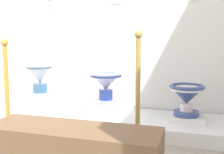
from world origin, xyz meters
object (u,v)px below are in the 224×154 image
at_px(plinth_block_squat_floral, 41,102).
at_px(antique_toilet_pale_glazed, 106,83).
at_px(stanchion_post_near_left, 8,119).
at_px(stanchion_post_near_right, 137,117).
at_px(antique_toilet_squat_floral, 40,76).
at_px(info_placard_first, 52,3).
at_px(plinth_block_pale_glazed, 106,110).
at_px(plinth_block_central_ornate, 186,118).
at_px(antique_toilet_central_ornate, 187,95).

height_order(plinth_block_squat_floral, antique_toilet_pale_glazed, antique_toilet_pale_glazed).
height_order(stanchion_post_near_left, stanchion_post_near_right, stanchion_post_near_right).
xyz_separation_m(antique_toilet_squat_floral, info_placard_first, (-0.02, 0.38, 0.89)).
relative_size(plinth_block_pale_glazed, stanchion_post_near_left, 0.38).
relative_size(stanchion_post_near_left, stanchion_post_near_right, 0.94).
bearing_deg(info_placard_first, antique_toilet_pale_glazed, -26.11).
bearing_deg(antique_toilet_pale_glazed, plinth_block_squat_floral, 177.49).
xyz_separation_m(antique_toilet_pale_glazed, stanchion_post_near_right, (0.50, -0.69, -0.16)).
bearing_deg(antique_toilet_squat_floral, plinth_block_central_ornate, 0.21).
height_order(plinth_block_pale_glazed, antique_toilet_pale_glazed, antique_toilet_pale_glazed).
xyz_separation_m(plinth_block_pale_glazed, plinth_block_central_ornate, (0.86, 0.04, -0.03)).
distance_m(antique_toilet_squat_floral, antique_toilet_pale_glazed, 0.84).
height_order(antique_toilet_squat_floral, stanchion_post_near_left, stanchion_post_near_left).
distance_m(antique_toilet_squat_floral, stanchion_post_near_right, 1.53).
height_order(plinth_block_pale_glazed, antique_toilet_central_ornate, antique_toilet_central_ornate).
relative_size(antique_toilet_squat_floral, antique_toilet_central_ornate, 1.09).
bearing_deg(antique_toilet_central_ornate, stanchion_post_near_right, -116.11).
bearing_deg(plinth_block_central_ornate, plinth_block_squat_floral, -179.79).
relative_size(antique_toilet_squat_floral, info_placard_first, 2.85).
bearing_deg(info_placard_first, stanchion_post_near_right, -39.24).
height_order(plinth_block_squat_floral, stanchion_post_near_left, stanchion_post_near_left).
xyz_separation_m(antique_toilet_central_ornate, stanchion_post_near_right, (-0.36, -0.73, -0.06)).
xyz_separation_m(plinth_block_squat_floral, plinth_block_central_ornate, (1.70, 0.01, -0.05)).
height_order(plinth_block_squat_floral, plinth_block_central_ornate, plinth_block_squat_floral).
bearing_deg(plinth_block_squat_floral, plinth_block_pale_glazed, -2.51).
xyz_separation_m(plinth_block_central_ornate, stanchion_post_near_left, (-1.44, -0.93, 0.13)).
distance_m(plinth_block_squat_floral, stanchion_post_near_right, 1.53).
xyz_separation_m(plinth_block_pale_glazed, info_placard_first, (-0.86, 0.42, 1.24)).
relative_size(plinth_block_central_ornate, antique_toilet_central_ornate, 1.07).
relative_size(plinth_block_squat_floral, antique_toilet_central_ornate, 1.04).
xyz_separation_m(plinth_block_squat_floral, antique_toilet_squat_floral, (0.00, 0.00, 0.32)).
xyz_separation_m(antique_toilet_squat_floral, stanchion_post_near_left, (0.25, -0.92, -0.25)).
bearing_deg(stanchion_post_near_right, stanchion_post_near_left, -169.55).
bearing_deg(plinth_block_squat_floral, stanchion_post_near_right, -28.41).
xyz_separation_m(plinth_block_squat_floral, stanchion_post_near_left, (0.25, -0.92, 0.07)).
bearing_deg(plinth_block_central_ornate, stanchion_post_near_right, -116.11).
height_order(antique_toilet_squat_floral, plinth_block_pale_glazed, antique_toilet_squat_floral).
distance_m(plinth_block_squat_floral, antique_toilet_squat_floral, 0.32).
height_order(antique_toilet_squat_floral, antique_toilet_pale_glazed, antique_toilet_squat_floral).
height_order(plinth_block_squat_floral, antique_toilet_central_ornate, antique_toilet_central_ornate).
bearing_deg(plinth_block_pale_glazed, plinth_block_squat_floral, 177.49).
distance_m(plinth_block_pale_glazed, plinth_block_central_ornate, 0.86).
xyz_separation_m(antique_toilet_squat_floral, antique_toilet_pale_glazed, (0.84, -0.04, -0.04)).
xyz_separation_m(plinth_block_pale_glazed, stanchion_post_near_left, (-0.59, -0.89, 0.10)).
bearing_deg(stanchion_post_near_left, stanchion_post_near_right, 10.45).
bearing_deg(plinth_block_central_ornate, stanchion_post_near_left, -147.19).
relative_size(antique_toilet_central_ornate, stanchion_post_near_left, 0.37).
xyz_separation_m(plinth_block_squat_floral, plinth_block_pale_glazed, (0.84, -0.04, -0.03)).
xyz_separation_m(antique_toilet_squat_floral, plinth_block_pale_glazed, (0.84, -0.04, -0.35)).
relative_size(antique_toilet_squat_floral, plinth_block_pale_glazed, 1.04).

